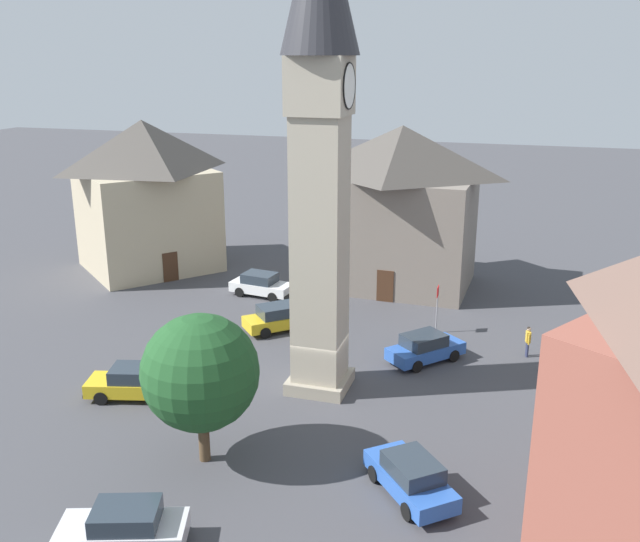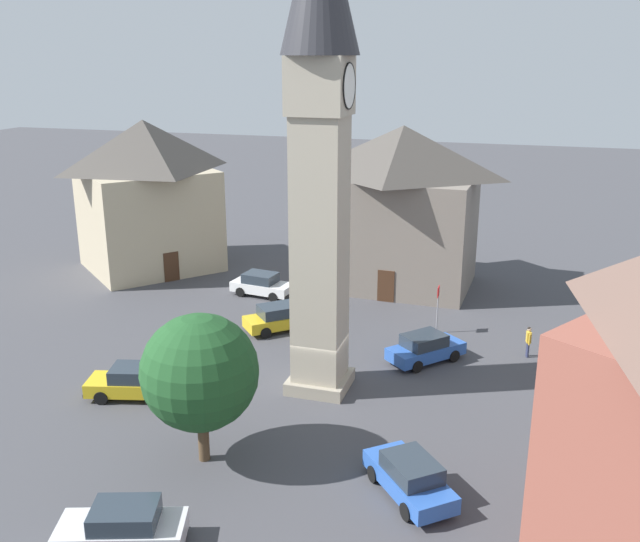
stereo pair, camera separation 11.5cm
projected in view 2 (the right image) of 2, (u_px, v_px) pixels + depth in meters
The scene contains 13 objects.
ground_plane at pixel (320, 387), 33.58m from camera, with size 200.00×200.00×0.00m, color #424247.
clock_tower at pixel (320, 110), 29.68m from camera, with size 3.37×3.37×22.28m.
car_blue_kerb at pixel (280, 318), 40.32m from camera, with size 4.03×4.19×1.53m.
car_silver_kerb at pixel (122, 527), 22.46m from camera, with size 2.91×4.45×1.53m.
car_red_corner at pixel (425, 348), 36.15m from camera, with size 4.21×4.00×1.53m.
car_white_side at pixel (133, 382), 32.42m from camera, with size 2.68×4.42×1.53m.
car_black_far at pixel (262, 284), 46.11m from camera, with size 2.22×4.31×1.53m.
car_green_alley at pixel (410, 477), 25.14m from camera, with size 4.23×3.96×1.53m.
pedestrian at pixel (529, 339), 36.65m from camera, with size 0.55×0.29×1.69m.
tree at pixel (200, 372), 26.49m from camera, with size 4.54×4.54×6.06m.
building_shop_left at pixel (401, 206), 46.87m from camera, with size 8.14×10.30×10.92m.
building_hall_far at pixel (148, 194), 50.81m from camera, with size 12.34×12.25×10.92m.
road_sign at pixel (438, 302), 39.56m from camera, with size 0.60×0.07×2.80m.
Camera 2 is at (-29.03, -8.96, 15.36)m, focal length 39.10 mm.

